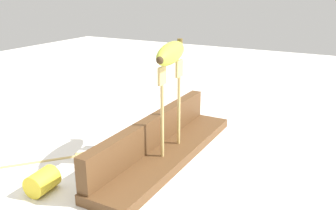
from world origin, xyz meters
TOP-DOWN VIEW (x-y plane):
  - ground_plane at (0.00, 0.00)m, footprint 3.00×3.00m
  - wooden_board at (0.00, 0.00)m, footprint 0.47×0.10m
  - board_backstop at (0.00, 0.04)m, footprint 0.46×0.03m
  - fork_stand_center at (0.00, -0.01)m, footprint 0.10×0.01m
  - banana_raised_center at (-0.00, -0.01)m, footprint 0.17×0.08m
  - fork_fallen_near at (-0.12, 0.20)m, footprint 0.15×0.14m
  - banana_chunk_near at (-0.23, 0.13)m, footprint 0.06×0.05m

SIDE VIEW (x-z plane):
  - ground_plane at x=0.00m, z-range 0.00..0.00m
  - fork_fallen_near at x=-0.12m, z-range 0.00..0.01m
  - wooden_board at x=0.00m, z-range 0.00..0.02m
  - banana_chunk_near at x=-0.23m, z-range 0.00..0.04m
  - board_backstop at x=0.00m, z-range 0.02..0.09m
  - fork_stand_center at x=0.00m, z-range 0.04..0.23m
  - banana_raised_center at x=0.00m, z-range 0.21..0.25m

